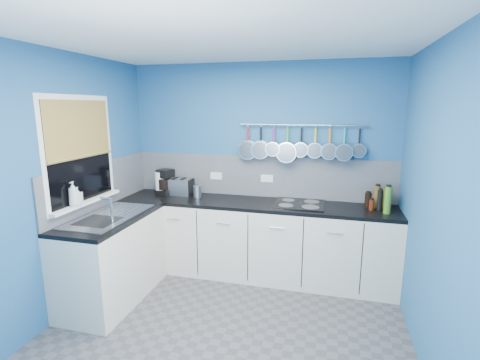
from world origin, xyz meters
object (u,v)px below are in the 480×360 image
at_px(soap_bottle_a, 73,194).
at_px(canister, 197,191).
at_px(paper_towel, 161,183).
at_px(hob, 299,204).
at_px(coffee_maker, 165,182).
at_px(soap_bottle_b, 78,196).
at_px(toaster, 180,187).

height_order(soap_bottle_a, canister, soap_bottle_a).
height_order(paper_towel, hob, paper_towel).
relative_size(coffee_maker, hob, 0.57).
bearing_deg(paper_towel, hob, -1.44).
relative_size(paper_towel, hob, 0.52).
bearing_deg(canister, soap_bottle_b, -126.69).
bearing_deg(soap_bottle_b, toaster, 64.64).
bearing_deg(toaster, coffee_maker, -165.40).
height_order(soap_bottle_a, soap_bottle_b, soap_bottle_a).
relative_size(paper_towel, canister, 1.98).
xyz_separation_m(soap_bottle_b, toaster, (0.55, 1.16, -0.14)).
bearing_deg(toaster, soap_bottle_a, -112.49).
height_order(coffee_maker, canister, coffee_maker).
bearing_deg(coffee_maker, toaster, 28.20).
bearing_deg(hob, coffee_maker, 178.54).
relative_size(toaster, hob, 0.57).
distance_m(coffee_maker, hob, 1.68).
relative_size(paper_towel, toaster, 0.92).
distance_m(paper_towel, canister, 0.51).
distance_m(soap_bottle_a, canister, 1.42).
relative_size(soap_bottle_b, coffee_maker, 0.54).
height_order(paper_towel, toaster, paper_towel).
xyz_separation_m(soap_bottle_a, paper_towel, (0.31, 1.17, -0.13)).
bearing_deg(hob, canister, 179.24).
relative_size(canister, hob, 0.26).
relative_size(soap_bottle_a, paper_towel, 0.83).
bearing_deg(toaster, paper_towel, -168.93).
distance_m(soap_bottle_a, paper_towel, 1.22).
relative_size(coffee_maker, canister, 2.19).
height_order(soap_bottle_b, toaster, soap_bottle_b).
distance_m(soap_bottle_b, paper_towel, 1.16).
bearing_deg(canister, hob, -0.76).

